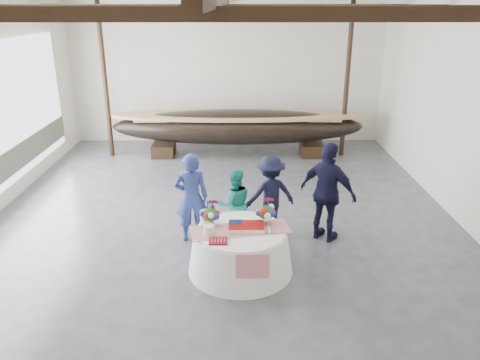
{
  "coord_description": "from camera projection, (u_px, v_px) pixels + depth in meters",
  "views": [
    {
      "loc": [
        0.31,
        -9.29,
        4.38
      ],
      "look_at": [
        0.36,
        -0.81,
        1.15
      ],
      "focal_mm": 35.0,
      "sensor_mm": 36.0,
      "label": 1
    }
  ],
  "objects": [
    {
      "name": "pavilion_structure",
      "position": [
        222.0,
        22.0,
        9.53
      ],
      "size": [
        9.8,
        11.76,
        4.5
      ],
      "color": "black",
      "rests_on": "ground"
    },
    {
      "name": "wall_right",
      "position": [
        468.0,
        115.0,
        9.47
      ],
      "size": [
        0.02,
        12.0,
        4.5
      ],
      "primitive_type": "cube",
      "color": "silver",
      "rests_on": "ground"
    },
    {
      "name": "guest_man_right",
      "position": [
        328.0,
        193.0,
        8.91
      ],
      "size": [
        1.2,
        1.09,
        1.97
      ],
      "primitive_type": "imported",
      "rotation": [
        0.0,
        0.0,
        2.47
      ],
      "color": "black",
      "rests_on": "ground"
    },
    {
      "name": "longboat_display",
      "position": [
        238.0,
        127.0,
        13.98
      ],
      "size": [
        7.5,
        1.5,
        1.41
      ],
      "color": "black",
      "rests_on": "ground"
    },
    {
      "name": "wall_front",
      "position": [
        200.0,
        280.0,
        3.83
      ],
      "size": [
        10.0,
        0.02,
        4.5
      ],
      "primitive_type": "cube",
      "color": "silver",
      "rests_on": "ground"
    },
    {
      "name": "open_bay",
      "position": [
        3.0,
        124.0,
        10.49
      ],
      "size": [
        0.03,
        7.0,
        3.2
      ],
      "color": "silver",
      "rests_on": "ground"
    },
    {
      "name": "wall_back",
      "position": [
        227.0,
        73.0,
        15.05
      ],
      "size": [
        10.0,
        0.02,
        4.5
      ],
      "primitive_type": "cube",
      "color": "silver",
      "rests_on": "ground"
    },
    {
      "name": "banquet_table",
      "position": [
        241.0,
        250.0,
        8.04
      ],
      "size": [
        1.81,
        1.81,
        0.78
      ],
      "color": "white",
      "rests_on": "ground"
    },
    {
      "name": "tabletop_items",
      "position": [
        236.0,
        218.0,
        8.0
      ],
      "size": [
        1.75,
        0.97,
        0.4
      ],
      "color": "#B6121A",
      "rests_on": "banquet_table"
    },
    {
      "name": "guest_man_left",
      "position": [
        270.0,
        194.0,
        9.31
      ],
      "size": [
        1.17,
        0.87,
        1.61
      ],
      "primitive_type": "imported",
      "rotation": [
        0.0,
        0.0,
        3.43
      ],
      "color": "black",
      "rests_on": "ground"
    },
    {
      "name": "guest_woman_blue",
      "position": [
        191.0,
        198.0,
        8.92
      ],
      "size": [
        0.7,
        0.51,
        1.78
      ],
      "primitive_type": "imported",
      "rotation": [
        0.0,
        0.0,
        3.28
      ],
      "color": "navy",
      "rests_on": "ground"
    },
    {
      "name": "guest_woman_teal",
      "position": [
        235.0,
        204.0,
        9.07
      ],
      "size": [
        0.79,
        0.67,
        1.43
      ],
      "primitive_type": "imported",
      "rotation": [
        0.0,
        0.0,
        3.34
      ],
      "color": "#1C917D",
      "rests_on": "ground"
    },
    {
      "name": "floor",
      "position": [
        223.0,
        216.0,
        10.24
      ],
      "size": [
        10.0,
        12.0,
        0.01
      ],
      "primitive_type": "cube",
      "color": "#3D3D42",
      "rests_on": "ground"
    }
  ]
}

